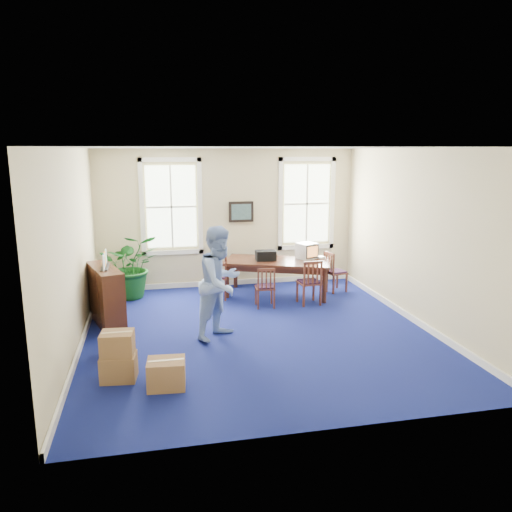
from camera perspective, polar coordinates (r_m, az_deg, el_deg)
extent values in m
plane|color=navy|center=(8.95, 0.18, -8.67)|extent=(6.50, 6.50, 0.00)
plane|color=white|center=(8.37, 0.19, 12.28)|extent=(6.50, 6.50, 0.00)
plane|color=beige|center=(11.67, -3.20, 4.33)|extent=(6.50, 0.00, 6.50)
plane|color=beige|center=(5.47, 7.43, -4.73)|extent=(6.50, 0.00, 6.50)
plane|color=beige|center=(8.42, -20.20, 0.57)|extent=(0.00, 6.50, 6.50)
plane|color=beige|center=(9.60, 17.98, 2.07)|extent=(0.00, 6.50, 6.50)
cube|color=white|center=(11.95, -3.09, -3.03)|extent=(6.00, 0.04, 0.12)
cube|color=white|center=(8.83, -19.27, -9.25)|extent=(0.04, 6.50, 0.12)
cube|color=white|center=(9.95, 17.25, -6.70)|extent=(0.04, 6.50, 0.12)
cube|color=white|center=(11.25, 7.41, -0.14)|extent=(0.17, 0.20, 0.05)
cube|color=black|center=(10.94, 1.11, 0.06)|extent=(0.44, 0.30, 0.22)
imported|color=#84A2DE|center=(8.47, -4.09, -3.04)|extent=(1.19, 1.18, 1.93)
cube|color=#442013|center=(9.57, -16.77, -4.46)|extent=(0.78, 1.41, 1.07)
imported|color=#114715|center=(11.13, -14.09, -1.09)|extent=(1.35, 1.20, 1.41)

